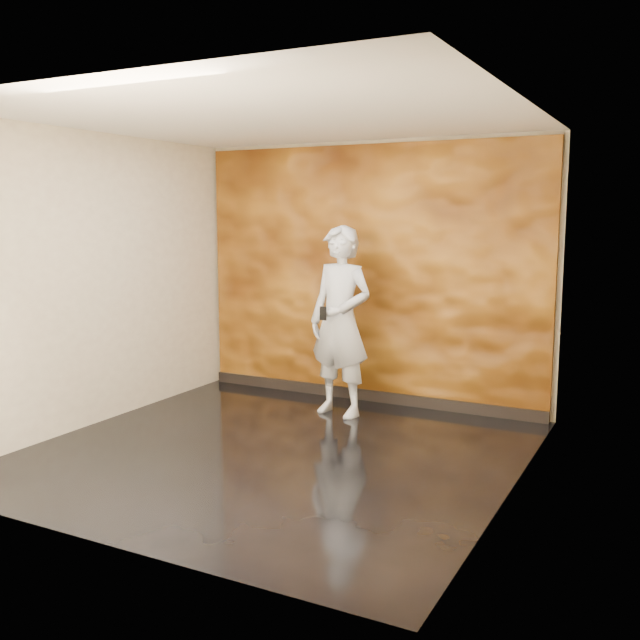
{
  "coord_description": "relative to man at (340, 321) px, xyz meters",
  "views": [
    {
      "loc": [
        3.06,
        -5.07,
        2.02
      ],
      "look_at": [
        0.04,
        0.75,
        1.05
      ],
      "focal_mm": 40.0,
      "sensor_mm": 36.0,
      "label": 1
    }
  ],
  "objects": [
    {
      "name": "room",
      "position": [
        0.01,
        -1.3,
        0.44
      ],
      "size": [
        4.02,
        4.02,
        2.81
      ],
      "color": "black",
      "rests_on": "ground"
    },
    {
      "name": "man",
      "position": [
        0.0,
        0.0,
        0.0
      ],
      "size": [
        0.77,
        0.57,
        1.92
      ],
      "primitive_type": "imported",
      "rotation": [
        0.0,
        0.0,
        -0.18
      ],
      "color": "#9398A1",
      "rests_on": "ground"
    },
    {
      "name": "phone",
      "position": [
        -0.06,
        -0.27,
        0.11
      ],
      "size": [
        0.07,
        0.02,
        0.14
      ],
      "primitive_type": "cube",
      "rotation": [
        0.0,
        0.0,
        -0.13
      ],
      "color": "black",
      "rests_on": "man"
    },
    {
      "name": "feature_wall",
      "position": [
        0.01,
        0.66,
        0.42
      ],
      "size": [
        3.9,
        0.06,
        2.75
      ],
      "primitive_type": "cube",
      "color": "#BF781F",
      "rests_on": "ground"
    },
    {
      "name": "baseboard",
      "position": [
        0.01,
        0.62,
        -0.9
      ],
      "size": [
        3.9,
        0.04,
        0.12
      ],
      "primitive_type": "cube",
      "color": "black",
      "rests_on": "ground"
    }
  ]
}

